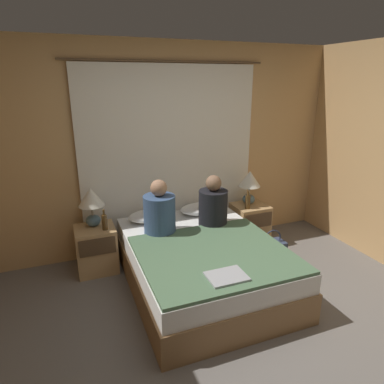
{
  "coord_description": "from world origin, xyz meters",
  "views": [
    {
      "loc": [
        -1.23,
        -1.98,
        2.06
      ],
      "look_at": [
        0.0,
        1.19,
        0.95
      ],
      "focal_mm": 32.0,
      "sensor_mm": 36.0,
      "label": 1
    }
  ],
  "objects_px": {
    "pillow_right": "(203,208)",
    "person_left_in_bed": "(159,212)",
    "nightstand_left": "(96,249)",
    "laptop_on_bed": "(227,276)",
    "beer_bottle_on_left_stand": "(105,222)",
    "bed": "(202,264)",
    "lamp_right": "(250,182)",
    "pillow_left": "(153,215)",
    "beer_bottle_on_right_stand": "(248,202)",
    "nightstand_right": "(250,224)",
    "handbag_on_floor": "(272,249)",
    "lamp_left": "(91,201)",
    "person_right_in_bed": "(213,205)"
  },
  "relations": [
    {
      "from": "pillow_right",
      "to": "person_left_in_bed",
      "type": "distance_m",
      "value": 0.77
    },
    {
      "from": "nightstand_left",
      "to": "laptop_on_bed",
      "type": "distance_m",
      "value": 1.71
    },
    {
      "from": "person_left_in_bed",
      "to": "beer_bottle_on_left_stand",
      "type": "xyz_separation_m",
      "value": [
        -0.54,
        0.26,
        -0.13
      ]
    },
    {
      "from": "laptop_on_bed",
      "to": "bed",
      "type": "bearing_deg",
      "value": 83.22
    },
    {
      "from": "lamp_right",
      "to": "laptop_on_bed",
      "type": "height_order",
      "value": "lamp_right"
    },
    {
      "from": "pillow_left",
      "to": "beer_bottle_on_right_stand",
      "type": "bearing_deg",
      "value": -5.32
    },
    {
      "from": "nightstand_left",
      "to": "person_left_in_bed",
      "type": "distance_m",
      "value": 0.88
    },
    {
      "from": "pillow_left",
      "to": "beer_bottle_on_right_stand",
      "type": "xyz_separation_m",
      "value": [
        1.2,
        -0.11,
        0.05
      ]
    },
    {
      "from": "person_left_in_bed",
      "to": "beer_bottle_on_right_stand",
      "type": "relative_size",
      "value": 2.58
    },
    {
      "from": "nightstand_right",
      "to": "lamp_right",
      "type": "xyz_separation_m",
      "value": [
        0.0,
        0.06,
        0.55
      ]
    },
    {
      "from": "handbag_on_floor",
      "to": "bed",
      "type": "bearing_deg",
      "value": -166.28
    },
    {
      "from": "lamp_right",
      "to": "laptop_on_bed",
      "type": "bearing_deg",
      "value": -125.71
    },
    {
      "from": "person_left_in_bed",
      "to": "laptop_on_bed",
      "type": "relative_size",
      "value": 1.86
    },
    {
      "from": "lamp_right",
      "to": "beer_bottle_on_left_stand",
      "type": "xyz_separation_m",
      "value": [
        -1.87,
        -0.15,
        -0.2
      ]
    },
    {
      "from": "pillow_right",
      "to": "beer_bottle_on_left_stand",
      "type": "relative_size",
      "value": 2.47
    },
    {
      "from": "laptop_on_bed",
      "to": "handbag_on_floor",
      "type": "height_order",
      "value": "laptop_on_bed"
    },
    {
      "from": "bed",
      "to": "lamp_left",
      "type": "distance_m",
      "value": 1.38
    },
    {
      "from": "pillow_right",
      "to": "person_left_in_bed",
      "type": "xyz_separation_m",
      "value": [
        -0.65,
        -0.37,
        0.18
      ]
    },
    {
      "from": "pillow_left",
      "to": "handbag_on_floor",
      "type": "bearing_deg",
      "value": -19.95
    },
    {
      "from": "person_right_in_bed",
      "to": "beer_bottle_on_left_stand",
      "type": "height_order",
      "value": "person_right_in_bed"
    },
    {
      "from": "person_right_in_bed",
      "to": "handbag_on_floor",
      "type": "height_order",
      "value": "person_right_in_bed"
    },
    {
      "from": "beer_bottle_on_right_stand",
      "to": "pillow_left",
      "type": "bearing_deg",
      "value": 174.68
    },
    {
      "from": "laptop_on_bed",
      "to": "lamp_right",
      "type": "bearing_deg",
      "value": 54.29
    },
    {
      "from": "person_right_in_bed",
      "to": "pillow_left",
      "type": "bearing_deg",
      "value": 148.53
    },
    {
      "from": "bed",
      "to": "lamp_right",
      "type": "height_order",
      "value": "lamp_right"
    },
    {
      "from": "person_left_in_bed",
      "to": "beer_bottle_on_right_stand",
      "type": "xyz_separation_m",
      "value": [
        1.22,
        0.26,
        -0.13
      ]
    },
    {
      "from": "lamp_left",
      "to": "person_left_in_bed",
      "type": "height_order",
      "value": "person_left_in_bed"
    },
    {
      "from": "beer_bottle_on_right_stand",
      "to": "beer_bottle_on_left_stand",
      "type": "bearing_deg",
      "value": 180.0
    },
    {
      "from": "person_right_in_bed",
      "to": "laptop_on_bed",
      "type": "bearing_deg",
      "value": -108.89
    },
    {
      "from": "lamp_right",
      "to": "pillow_right",
      "type": "xyz_separation_m",
      "value": [
        -0.67,
        -0.04,
        -0.25
      ]
    },
    {
      "from": "nightstand_left",
      "to": "handbag_on_floor",
      "type": "height_order",
      "value": "nightstand_left"
    },
    {
      "from": "pillow_right",
      "to": "laptop_on_bed",
      "type": "relative_size",
      "value": 1.77
    },
    {
      "from": "nightstand_left",
      "to": "pillow_left",
      "type": "height_order",
      "value": "pillow_left"
    },
    {
      "from": "handbag_on_floor",
      "to": "person_right_in_bed",
      "type": "bearing_deg",
      "value": 170.89
    },
    {
      "from": "person_right_in_bed",
      "to": "laptop_on_bed",
      "type": "distance_m",
      "value": 1.16
    },
    {
      "from": "person_right_in_bed",
      "to": "laptop_on_bed",
      "type": "height_order",
      "value": "person_right_in_bed"
    },
    {
      "from": "lamp_left",
      "to": "handbag_on_floor",
      "type": "distance_m",
      "value": 2.2
    },
    {
      "from": "nightstand_left",
      "to": "pillow_right",
      "type": "height_order",
      "value": "pillow_right"
    },
    {
      "from": "nightstand_left",
      "to": "lamp_left",
      "type": "height_order",
      "value": "lamp_left"
    },
    {
      "from": "laptop_on_bed",
      "to": "lamp_left",
      "type": "bearing_deg",
      "value": 121.18
    },
    {
      "from": "pillow_right",
      "to": "beer_bottle_on_right_stand",
      "type": "relative_size",
      "value": 2.46
    },
    {
      "from": "person_right_in_bed",
      "to": "beer_bottle_on_right_stand",
      "type": "distance_m",
      "value": 0.66
    },
    {
      "from": "lamp_right",
      "to": "laptop_on_bed",
      "type": "xyz_separation_m",
      "value": [
        -1.07,
        -1.49,
        -0.27
      ]
    },
    {
      "from": "pillow_left",
      "to": "person_right_in_bed",
      "type": "bearing_deg",
      "value": -31.47
    },
    {
      "from": "pillow_left",
      "to": "handbag_on_floor",
      "type": "height_order",
      "value": "pillow_left"
    },
    {
      "from": "person_left_in_bed",
      "to": "person_right_in_bed",
      "type": "relative_size",
      "value": 1.03
    },
    {
      "from": "beer_bottle_on_left_stand",
      "to": "laptop_on_bed",
      "type": "relative_size",
      "value": 0.72
    },
    {
      "from": "pillow_right",
      "to": "handbag_on_floor",
      "type": "bearing_deg",
      "value": -34.53
    },
    {
      "from": "lamp_left",
      "to": "handbag_on_floor",
      "type": "bearing_deg",
      "value": -14.58
    },
    {
      "from": "lamp_left",
      "to": "person_left_in_bed",
      "type": "relative_size",
      "value": 0.74
    }
  ]
}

